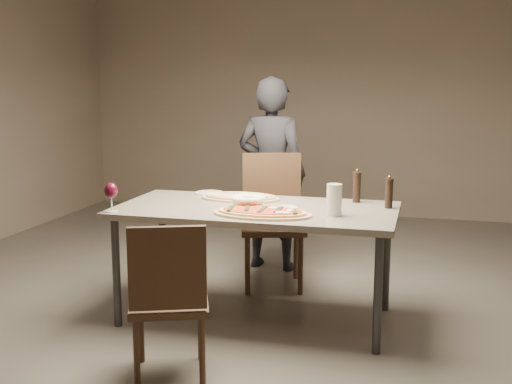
% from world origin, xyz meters
% --- Properties ---
extents(room, '(7.00, 7.00, 7.00)m').
position_xyz_m(room, '(0.00, 0.00, 1.40)').
color(room, '#615B53').
rests_on(room, ground).
extents(dining_table, '(1.80, 0.90, 0.75)m').
position_xyz_m(dining_table, '(0.00, 0.00, 0.69)').
color(dining_table, slate).
rests_on(dining_table, ground).
extents(zucchini_pizza, '(0.61, 0.34, 0.05)m').
position_xyz_m(zucchini_pizza, '(0.10, -0.23, 0.77)').
color(zucchini_pizza, tan).
rests_on(zucchini_pizza, dining_table).
extents(ham_pizza, '(0.55, 0.31, 0.04)m').
position_xyz_m(ham_pizza, '(-0.18, 0.24, 0.77)').
color(ham_pizza, tan).
rests_on(ham_pizza, dining_table).
extents(bread_basket, '(0.22, 0.22, 0.08)m').
position_xyz_m(bread_basket, '(-0.04, -0.04, 0.80)').
color(bread_basket, beige).
rests_on(bread_basket, dining_table).
extents(oil_dish, '(0.13, 0.13, 0.01)m').
position_xyz_m(oil_dish, '(0.20, 0.00, 0.76)').
color(oil_dish, white).
rests_on(oil_dish, dining_table).
extents(pepper_mill_left, '(0.06, 0.06, 0.23)m').
position_xyz_m(pepper_mill_left, '(0.61, 0.34, 0.86)').
color(pepper_mill_left, black).
rests_on(pepper_mill_left, dining_table).
extents(pepper_mill_right, '(0.05, 0.05, 0.21)m').
position_xyz_m(pepper_mill_right, '(0.83, 0.19, 0.85)').
color(pepper_mill_right, black).
rests_on(pepper_mill_right, dining_table).
extents(carafe, '(0.09, 0.09, 0.19)m').
position_xyz_m(carafe, '(0.52, -0.12, 0.85)').
color(carafe, silver).
rests_on(carafe, dining_table).
extents(wine_glass, '(0.08, 0.08, 0.19)m').
position_xyz_m(wine_glass, '(-0.83, -0.38, 0.88)').
color(wine_glass, silver).
rests_on(wine_glass, dining_table).
extents(side_plate, '(0.20, 0.20, 0.01)m').
position_xyz_m(side_plate, '(-0.45, 0.38, 0.76)').
color(side_plate, white).
rests_on(side_plate, dining_table).
extents(chair_near, '(0.53, 0.53, 0.86)m').
position_xyz_m(chair_near, '(-0.20, -0.99, 0.48)').
color(chair_near, '#402A1B').
rests_on(chair_near, ground).
extents(chair_far, '(0.59, 0.59, 1.00)m').
position_xyz_m(chair_far, '(-0.07, 0.75, 0.56)').
color(chair_far, '#402A1B').
rests_on(chair_far, ground).
extents(diner, '(0.62, 0.44, 1.59)m').
position_xyz_m(diner, '(-0.18, 1.16, 0.80)').
color(diner, black).
rests_on(diner, ground).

